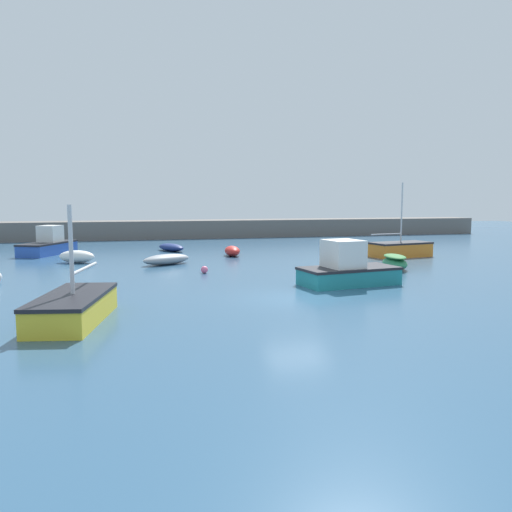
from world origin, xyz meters
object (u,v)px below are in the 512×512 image
dinghy_near_pier (232,251)px  mooring_buoy_pink (204,270)px  sailboat_twin_hulled (400,249)px  fishing_dinghy_green (77,257)px  open_tender_yellow (171,247)px  rowboat_blue_near (166,259)px  rowboat_with_red_cover (395,262)px  motorboat_grey_hull (347,269)px  sailboat_short_mast (74,307)px  motorboat_with_cabin (49,245)px

dinghy_near_pier → mooring_buoy_pink: size_ratio=5.86×
sailboat_twin_hulled → mooring_buoy_pink: 14.90m
dinghy_near_pier → fishing_dinghy_green: (-10.16, -1.41, 0.05)m
open_tender_yellow → rowboat_blue_near: bearing=148.4°
fishing_dinghy_green → mooring_buoy_pink: fishing_dinghy_green is taller
rowboat_with_red_cover → mooring_buoy_pink: rowboat_with_red_cover is taller
rowboat_with_red_cover → dinghy_near_pier: (-7.52, 8.90, -0.07)m
sailboat_twin_hulled → open_tender_yellow: sailboat_twin_hulled is taller
motorboat_grey_hull → open_tender_yellow: motorboat_grey_hull is taller
rowboat_with_red_cover → sailboat_short_mast: bearing=-49.3°
sailboat_short_mast → fishing_dinghy_green: (-1.36, 15.89, -0.08)m
motorboat_with_cabin → mooring_buoy_pink: bearing=61.9°
sailboat_short_mast → motorboat_grey_hull: (11.49, 4.28, 0.25)m
rowboat_blue_near → open_tender_yellow: 8.02m
rowboat_blue_near → motorboat_with_cabin: size_ratio=0.63×
motorboat_with_cabin → fishing_dinghy_green: 6.28m
sailboat_short_mast → rowboat_blue_near: sailboat_short_mast is taller
sailboat_short_mast → fishing_dinghy_green: 15.95m
motorboat_with_cabin → rowboat_blue_near: bearing=68.3°
motorboat_grey_hull → sailboat_short_mast: bearing=-167.9°
rowboat_with_red_cover → motorboat_grey_hull: size_ratio=0.59×
sailboat_short_mast → rowboat_with_red_cover: (16.32, 8.40, -0.05)m
sailboat_short_mast → rowboat_with_red_cover: sailboat_short_mast is taller
rowboat_with_red_cover → sailboat_twin_hulled: bearing=160.2°
rowboat_blue_near → mooring_buoy_pink: size_ratio=8.82×
dinghy_near_pier → fishing_dinghy_green: 10.26m
dinghy_near_pier → mooring_buoy_pink: dinghy_near_pier is taller
dinghy_near_pier → open_tender_yellow: dinghy_near_pier is taller
rowboat_with_red_cover → open_tender_yellow: (-11.39, 13.28, -0.14)m
sailboat_short_mast → motorboat_with_cabin: bearing=-158.8°
open_tender_yellow → fishing_dinghy_green: 8.55m
motorboat_grey_hull → sailboat_twin_hulled: (8.42, 9.61, -0.20)m
motorboat_grey_hull → sailboat_twin_hulled: size_ratio=0.94×
mooring_buoy_pink → fishing_dinghy_green: bearing=137.9°
sailboat_short_mast → rowboat_blue_near: 14.28m
rowboat_with_red_cover → fishing_dinghy_green: 19.21m
rowboat_with_red_cover → mooring_buoy_pink: (-10.66, 1.14, -0.23)m
motorboat_with_cabin → open_tender_yellow: motorboat_with_cabin is taller
mooring_buoy_pink → dinghy_near_pier: bearing=68.0°
sailboat_short_mast → mooring_buoy_pink: (5.67, 9.55, -0.28)m
mooring_buoy_pink → sailboat_twin_hulled: bearing=16.9°
sailboat_short_mast → sailboat_twin_hulled: 24.27m
rowboat_blue_near → rowboat_with_red_cover: bearing=-52.6°
motorboat_with_cabin → mooring_buoy_pink: (9.47, -12.13, -0.48)m
motorboat_with_cabin → fishing_dinghy_green: motorboat_with_cabin is taller
motorboat_grey_hull → open_tender_yellow: (-6.56, 17.40, -0.44)m
rowboat_blue_near → sailboat_twin_hulled: bearing=-28.7°
rowboat_with_red_cover → sailboat_twin_hulled: size_ratio=0.56×
rowboat_with_red_cover → mooring_buoy_pink: size_ratio=7.38×
motorboat_with_cabin → mooring_buoy_pink: size_ratio=13.93×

